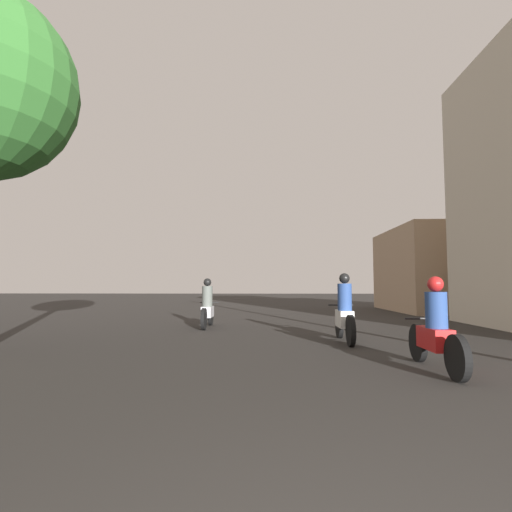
{
  "coord_description": "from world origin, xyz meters",
  "views": [
    {
      "loc": [
        -0.48,
        -0.98,
        1.31
      ],
      "look_at": [
        -1.06,
        17.01,
        2.62
      ],
      "focal_mm": 28.0,
      "sensor_mm": 36.0,
      "label": 1
    }
  ],
  "objects_px": {
    "motorcycle_silver": "(207,308)",
    "motorcycle_red": "(435,332)",
    "building_right_far": "(436,270)",
    "motorcycle_white": "(344,314)"
  },
  "relations": [
    {
      "from": "motorcycle_silver",
      "to": "building_right_far",
      "type": "height_order",
      "value": "building_right_far"
    },
    {
      "from": "motorcycle_silver",
      "to": "building_right_far",
      "type": "xyz_separation_m",
      "value": [
        10.43,
        8.21,
        1.46
      ]
    },
    {
      "from": "motorcycle_silver",
      "to": "building_right_far",
      "type": "bearing_deg",
      "value": 40.07
    },
    {
      "from": "motorcycle_silver",
      "to": "motorcycle_red",
      "type": "bearing_deg",
      "value": -51.76
    },
    {
      "from": "motorcycle_white",
      "to": "motorcycle_red",
      "type": "bearing_deg",
      "value": -71.41
    },
    {
      "from": "motorcycle_red",
      "to": "building_right_far",
      "type": "xyz_separation_m",
      "value": [
        5.96,
        14.27,
        1.48
      ]
    },
    {
      "from": "motorcycle_red",
      "to": "motorcycle_white",
      "type": "distance_m",
      "value": 3.17
    },
    {
      "from": "motorcycle_red",
      "to": "motorcycle_white",
      "type": "xyz_separation_m",
      "value": [
        -0.82,
        3.06,
        0.05
      ]
    },
    {
      "from": "motorcycle_white",
      "to": "motorcycle_silver",
      "type": "distance_m",
      "value": 4.72
    },
    {
      "from": "motorcycle_red",
      "to": "building_right_far",
      "type": "distance_m",
      "value": 15.53
    }
  ]
}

